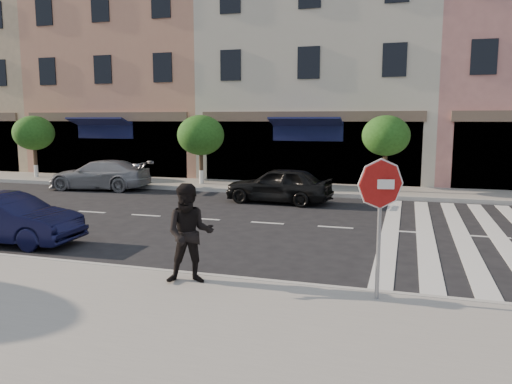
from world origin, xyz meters
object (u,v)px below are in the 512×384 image
(car_near_mid, at_px, (6,219))
(car_far_left, at_px, (100,175))
(walker, at_px, (190,234))
(car_far_mid, at_px, (279,185))
(stop_sign, at_px, (380,197))

(car_near_mid, xyz_separation_m, car_far_left, (-3.42, 8.90, 0.03))
(car_near_mid, bearing_deg, walker, -110.36)
(car_near_mid, height_order, car_far_mid, car_far_mid)
(car_far_left, xyz_separation_m, car_far_mid, (8.30, -1.12, 0.02))
(car_far_mid, bearing_deg, walker, 8.94)
(car_near_mid, distance_m, car_far_left, 9.53)
(car_near_mid, relative_size, car_far_mid, 0.96)
(stop_sign, distance_m, car_far_left, 16.33)
(stop_sign, relative_size, car_far_mid, 0.59)
(car_far_left, relative_size, car_far_mid, 1.14)
(car_far_left, distance_m, car_far_mid, 8.37)
(car_far_mid, bearing_deg, car_far_left, -93.79)
(car_far_left, bearing_deg, car_far_mid, 76.10)
(walker, bearing_deg, car_near_mid, 142.22)
(car_near_mid, xyz_separation_m, car_far_mid, (4.88, 7.78, 0.05))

